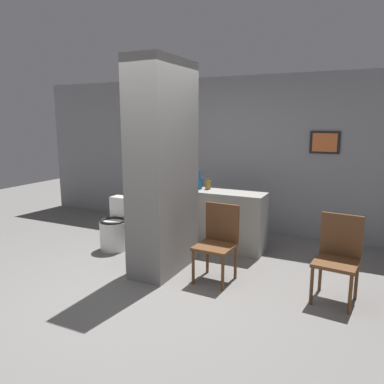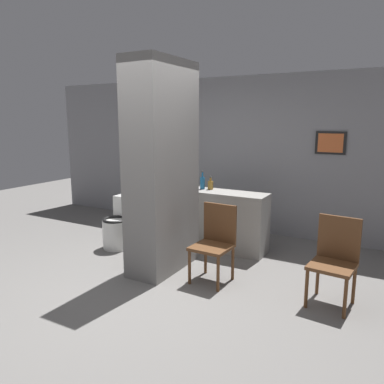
{
  "view_description": "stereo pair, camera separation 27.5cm",
  "coord_description": "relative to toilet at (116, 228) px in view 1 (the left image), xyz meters",
  "views": [
    {
      "loc": [
        2.18,
        -3.46,
        1.89
      ],
      "look_at": [
        0.06,
        0.91,
        0.95
      ],
      "focal_mm": 35.0,
      "sensor_mm": 36.0,
      "label": 1
    },
    {
      "loc": [
        2.42,
        -3.33,
        1.89
      ],
      "look_at": [
        0.06,
        0.91,
        0.95
      ],
      "focal_mm": 35.0,
      "sensor_mm": 36.0,
      "label": 2
    }
  ],
  "objects": [
    {
      "name": "toilet",
      "position": [
        0.0,
        0.0,
        0.0
      ],
      "size": [
        0.4,
        0.56,
        0.75
      ],
      "color": "silver",
      "rests_on": "ground_plane"
    },
    {
      "name": "wall_back",
      "position": [
        1.17,
        1.77,
        0.99
      ],
      "size": [
        8.0,
        0.09,
        2.6
      ],
      "color": "gray",
      "rests_on": "ground_plane"
    },
    {
      "name": "bottle_short",
      "position": [
        1.16,
        0.75,
        0.62
      ],
      "size": [
        0.08,
        0.08,
        0.21
      ],
      "color": "olive",
      "rests_on": "counter_shelf"
    },
    {
      "name": "bottle_tall",
      "position": [
        1.04,
        0.72,
        0.65
      ],
      "size": [
        0.07,
        0.07,
        0.28
      ],
      "color": "#19598C",
      "rests_on": "counter_shelf"
    },
    {
      "name": "pillar_center",
      "position": [
        1.03,
        -0.34,
        0.98
      ],
      "size": [
        0.51,
        1.03,
        2.6
      ],
      "color": "gray",
      "rests_on": "ground_plane"
    },
    {
      "name": "counter_shelf",
      "position": [
        1.34,
        0.67,
        0.12
      ],
      "size": [
        1.43,
        0.44,
        0.87
      ],
      "color": "gray",
      "rests_on": "ground_plane"
    },
    {
      "name": "chair_near_pillar",
      "position": [
        1.77,
        -0.36,
        0.18
      ],
      "size": [
        0.45,
        0.45,
        0.91
      ],
      "rotation": [
        0.0,
        0.0,
        -0.05
      ],
      "color": "brown",
      "rests_on": "ground_plane"
    },
    {
      "name": "ground_plane",
      "position": [
        1.17,
        -0.86,
        -0.32
      ],
      "size": [
        14.0,
        14.0,
        0.0
      ],
      "primitive_type": "plane",
      "color": "slate"
    },
    {
      "name": "bicycle",
      "position": [
        0.39,
        0.79,
        0.0
      ],
      "size": [
        1.71,
        0.42,
        0.66
      ],
      "color": "black",
      "rests_on": "ground_plane"
    },
    {
      "name": "chair_by_doorway",
      "position": [
        3.1,
        -0.28,
        0.18
      ],
      "size": [
        0.47,
        0.47,
        0.91
      ],
      "rotation": [
        0.0,
        0.0,
        -0.1
      ],
      "color": "brown",
      "rests_on": "ground_plane"
    }
  ]
}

